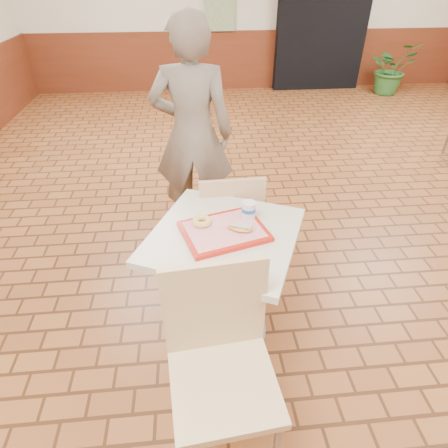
{
  "coord_description": "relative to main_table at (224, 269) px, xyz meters",
  "views": [
    {
      "loc": [
        -1.23,
        -2.35,
        2.0
      ],
      "look_at": [
        -1.08,
        -0.73,
        0.86
      ],
      "focal_mm": 30.0,
      "sensor_mm": 36.0,
      "label": 1
    }
  ],
  "objects": [
    {
      "name": "paper_cup",
      "position": [
        0.15,
        0.1,
        0.34
      ],
      "size": [
        0.08,
        0.08,
        0.1
      ],
      "rotation": [
        0.0,
        0.0,
        0.21
      ],
      "color": "silver",
      "rests_on": "serving_tray"
    },
    {
      "name": "wainscot_band",
      "position": [
        1.08,
        0.73,
        -0.04
      ],
      "size": [
        8.0,
        10.0,
        1.0
      ],
      "color": "#5C2511",
      "rests_on": "ground"
    },
    {
      "name": "chair_main_front",
      "position": [
        -0.07,
        -0.6,
        0.02
      ],
      "size": [
        0.51,
        0.51,
        1.0
      ],
      "rotation": [
        0.0,
        0.0,
        0.1
      ],
      "color": "#D6B680",
      "rests_on": "ground"
    },
    {
      "name": "main_table",
      "position": [
        0.0,
        0.0,
        0.0
      ],
      "size": [
        0.76,
        0.76,
        0.8
      ],
      "rotation": [
        0.0,
        0.0,
        -0.42
      ],
      "color": "beige",
      "rests_on": "ground"
    },
    {
      "name": "corridor_doorway",
      "position": [
        2.28,
        5.61,
        0.56
      ],
      "size": [
        1.6,
        0.22,
        2.2
      ],
      "primitive_type": "cube",
      "color": "black",
      "rests_on": "ground"
    },
    {
      "name": "long_john_donut",
      "position": [
        0.08,
        -0.02,
        0.31
      ],
      "size": [
        0.14,
        0.11,
        0.04
      ],
      "rotation": [
        0.0,
        0.0,
        -0.37
      ],
      "color": "gold",
      "rests_on": "serving_tray"
    },
    {
      "name": "chair_main_back",
      "position": [
        0.09,
        0.51,
        -0.03
      ],
      "size": [
        0.43,
        0.43,
        0.91
      ],
      "rotation": [
        0.0,
        0.0,
        3.17
      ],
      "color": "tan",
      "rests_on": "ground"
    },
    {
      "name": "potted_plant",
      "position": [
        3.5,
        5.13,
        -0.1
      ],
      "size": [
        0.91,
        0.83,
        0.87
      ],
      "primitive_type": "imported",
      "rotation": [
        0.0,
        0.0,
        0.21
      ],
      "color": "#2C6327",
      "rests_on": "ground"
    },
    {
      "name": "serving_tray",
      "position": [
        0.0,
        0.0,
        0.27
      ],
      "size": [
        0.43,
        0.34,
        0.03
      ],
      "rotation": [
        0.0,
        0.0,
        0.28
      ],
      "color": "#B21A0D",
      "rests_on": "main_table"
    },
    {
      "name": "customer",
      "position": [
        -0.13,
        1.2,
        0.35
      ],
      "size": [
        0.69,
        0.5,
        1.77
      ],
      "primitive_type": "imported",
      "rotation": [
        0.0,
        0.0,
        3.03
      ],
      "color": "#736759",
      "rests_on": "ground"
    },
    {
      "name": "room_shell",
      "position": [
        1.08,
        0.73,
        0.96
      ],
      "size": [
        8.01,
        10.01,
        3.01
      ],
      "color": "brown",
      "rests_on": "ground"
    },
    {
      "name": "ring_donut",
      "position": [
        -0.12,
        0.06,
        0.31
      ],
      "size": [
        0.12,
        0.12,
        0.03
      ],
      "primitive_type": "torus",
      "rotation": [
        0.0,
        0.0,
        0.09
      ],
      "color": "#E0B351",
      "rests_on": "serving_tray"
    }
  ]
}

